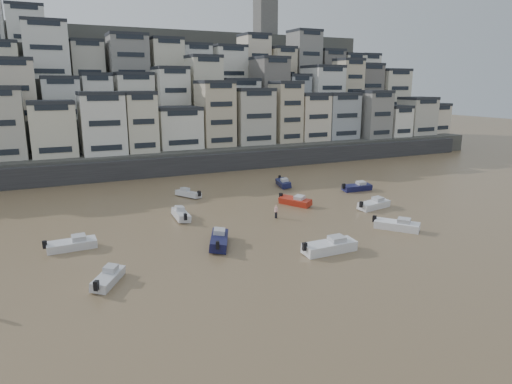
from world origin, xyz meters
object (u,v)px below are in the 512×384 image
boat_c (219,238)px  boat_i (283,182)px  boat_g (357,186)px  boat_j (108,276)px  boat_f (181,213)px  boat_h (188,193)px  boat_b (397,223)px  boat_e (295,200)px  person_pink (276,212)px  boat_d (374,203)px  boat_k (72,243)px  boat_a (330,244)px

boat_c → boat_i: 30.42m
boat_g → boat_j: boat_g is taller
boat_j → boat_i: bearing=-18.8°
boat_f → boat_h: 11.74m
boat_b → boat_g: (8.47, 18.57, -0.03)m
boat_e → person_pink: bearing=-75.8°
boat_d → boat_k: size_ratio=1.06×
boat_d → person_pink: person_pink is taller
boat_a → boat_b: bearing=13.7°
boat_e → boat_k: boat_k is taller
boat_g → boat_h: (-25.99, 7.80, -0.08)m
boat_b → person_pink: (-10.71, 10.45, 0.10)m
boat_k → person_pink: bearing=0.4°
boat_i → boat_j: boat_i is taller
boat_b → boat_g: size_ratio=1.04×
boat_h → boat_k: (-17.88, -16.97, 0.08)m
boat_d → boat_j: (-36.97, -9.60, -0.11)m
boat_e → boat_b: bearing=-6.4°
boat_d → boat_g: size_ratio=1.05×
boat_a → boat_g: size_ratio=1.17×
boat_h → boat_j: 31.41m
boat_h → boat_d: bearing=-157.8°
boat_f → boat_j: size_ratio=1.09×
boat_a → person_pink: person_pink is taller
boat_i → boat_j: bearing=-35.2°
boat_c → boat_g: (29.52, 14.60, -0.08)m
boat_d → boat_h: size_ratio=1.18×
boat_a → boat_f: bearing=119.3°
boat_d → boat_h: (-21.31, 17.63, -0.12)m
boat_f → boat_h: bearing=-17.9°
boat_c → boat_h: boat_c is taller
boat_g → person_pink: (-19.18, -8.11, 0.13)m
boat_f → boat_c: bearing=-172.0°
boat_f → boat_g: size_ratio=0.98×
boat_b → boat_d: (3.80, 8.73, 0.01)m
boat_k → boat_b: bearing=-17.0°
boat_b → boat_j: bearing=-126.1°
boat_b → boat_f: (-21.87, 15.46, -0.05)m
boat_d → boat_i: (-4.56, 17.90, -0.04)m
boat_a → person_pink: bearing=86.3°
boat_e → boat_a: bearing=-45.0°
boat_a → boat_c: size_ratio=1.05×
boat_i → boat_k: size_ratio=1.00×
boat_c → boat_g: boat_c is taller
boat_h → boat_j: (-15.65, -27.23, 0.01)m
boat_e → boat_i: 12.42m
boat_a → boat_j: 21.72m
boat_a → boat_e: 18.96m
boat_a → boat_c: (-9.51, 6.80, -0.04)m
boat_g → boat_k: size_ratio=1.01×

